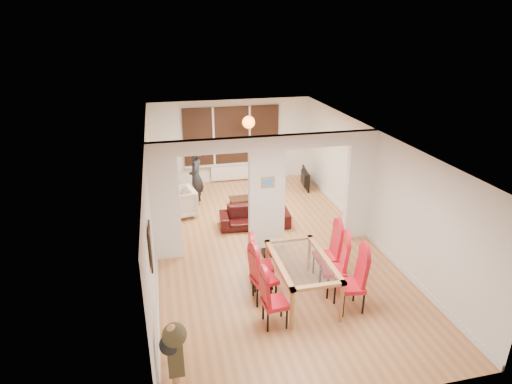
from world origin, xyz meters
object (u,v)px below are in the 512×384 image
object	(u,v)px
dining_chair_rc	(326,253)
television	(302,179)
dining_chair_la	(275,299)
sofa	(255,217)
armchair	(179,202)
bowl	(252,198)
bottle	(252,194)
dining_table	(301,278)
person	(196,177)
dining_chair_lc	(262,263)
dining_chair_rb	(334,266)
coffee_table	(246,201)
dining_chair_lb	(264,275)
dining_chair_ra	(350,282)

from	to	relation	value
dining_chair_rc	television	size ratio (longest dim) A/B	1.12
dining_chair_la	sofa	xyz separation A→B (m)	(0.50, 3.75, -0.25)
armchair	bowl	xyz separation A→B (m)	(2.02, 0.20, -0.14)
armchair	bottle	size ratio (longest dim) A/B	2.93
dining_chair_la	sofa	distance (m)	3.79
dining_chair_rc	bowl	bearing A→B (deg)	101.64
dining_table	person	size ratio (longest dim) A/B	1.09
dining_chair_lc	dining_chair_rc	xyz separation A→B (m)	(1.32, 0.01, 0.04)
sofa	dining_chair_la	bearing A→B (deg)	-93.07
dining_chair_rb	coffee_table	xyz separation A→B (m)	(-0.76, 4.45, -0.45)
dining_chair_la	dining_chair_lb	distance (m)	0.69
dining_chair_rc	sofa	xyz separation A→B (m)	(-0.87, 2.60, -0.31)
sofa	television	bearing A→B (deg)	52.75
dining_chair_rb	bowl	world-z (taller)	dining_chair_rb
dining_chair_rb	dining_chair_rc	xyz separation A→B (m)	(0.04, 0.50, 0.00)
dining_chair_lb	armchair	bearing A→B (deg)	96.19
dining_chair_lc	armchair	distance (m)	3.90
dining_chair_lb	bottle	bearing A→B (deg)	69.21
dining_chair_rb	dining_chair_rc	size ratio (longest dim) A/B	1.00
television	dining_chair_ra	bearing A→B (deg)	177.18
person	dining_chair_ra	bearing A→B (deg)	32.80
dining_chair_la	television	distance (m)	6.54
armchair	person	world-z (taller)	person
armchair	dining_chair_rc	bearing A→B (deg)	25.94
dining_chair_lb	bowl	size ratio (longest dim) A/B	4.72
dining_chair_lb	bottle	distance (m)	4.38
dining_table	dining_chair_ra	size ratio (longest dim) A/B	1.52
dining_chair_la	dining_chair_rc	world-z (taller)	dining_chair_rc
dining_chair_rc	armchair	size ratio (longest dim) A/B	1.36
armchair	coffee_table	xyz separation A→B (m)	(1.87, 0.31, -0.27)
coffee_table	bottle	size ratio (longest dim) A/B	3.27
armchair	person	distance (m)	0.99
bowl	television	bearing A→B (deg)	29.44
dining_table	dining_chair_lb	distance (m)	0.70
dining_chair_lc	person	bearing A→B (deg)	104.25
dining_chair_la	dining_chair_lb	xyz separation A→B (m)	(-0.01, 0.69, 0.03)
dining_chair_la	bottle	bearing A→B (deg)	77.75
dining_chair_lb	dining_chair_rb	size ratio (longest dim) A/B	0.95
dining_table	bowl	size ratio (longest dim) A/B	7.70
dining_chair_rc	sofa	distance (m)	2.76
coffee_table	armchair	bearing A→B (deg)	-170.64
sofa	dining_chair_rc	bearing A→B (deg)	-66.94
dining_chair_lc	coffee_table	xyz separation A→B (m)	(0.52, 3.96, -0.42)
dining_table	television	xyz separation A→B (m)	(1.85, 5.40, -0.12)
dining_chair_rb	armchair	size ratio (longest dim) A/B	1.36
dining_chair_lc	bottle	world-z (taller)	dining_chair_lc
person	dining_table	bearing A→B (deg)	27.43
television	armchair	bearing A→B (deg)	115.75
sofa	dining_chair_rb	bearing A→B (deg)	-70.47
dining_chair_ra	coffee_table	distance (m)	5.09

